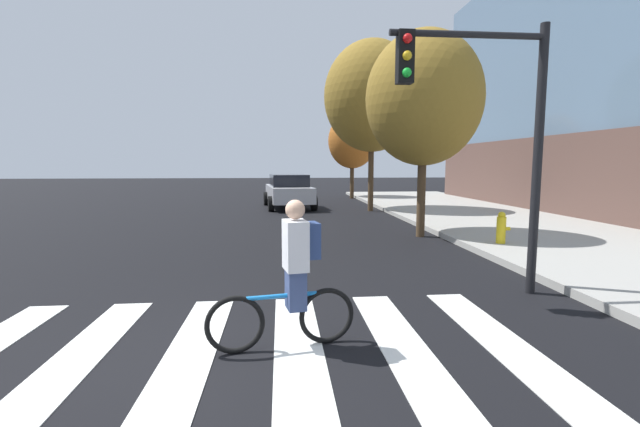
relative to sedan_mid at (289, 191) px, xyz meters
name	(u,v)px	position (x,y,z in m)	size (l,w,h in m)	color
ground_plane	(187,365)	(-1.37, -16.02, -0.82)	(120.00, 120.00, 0.00)	black
crosswalk_stripes	(185,364)	(-1.39, -16.02, -0.81)	(7.71, 4.11, 0.01)	silver
sedan_mid	(289,191)	(0.00, 0.00, 0.00)	(2.52, 4.76, 1.59)	#B7B7BC
cyclist	(293,275)	(-0.25, -15.67, 0.03)	(1.69, 0.41, 1.69)	black
traffic_light_near	(489,113)	(2.80, -13.97, 2.04)	(2.47, 0.28, 4.20)	black
fire_hydrant	(501,228)	(4.98, -10.50, -0.29)	(0.33, 0.22, 0.78)	gold
street_tree_near	(424,99)	(3.61, -8.52, 3.06)	(3.23, 3.23, 5.75)	#4C3823
street_tree_mid	(372,96)	(3.59, -1.74, 4.16)	(4.14, 4.14, 7.37)	#4C3823
street_tree_far	(352,141)	(3.92, 5.24, 2.64)	(2.88, 2.88, 5.12)	#4C3823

